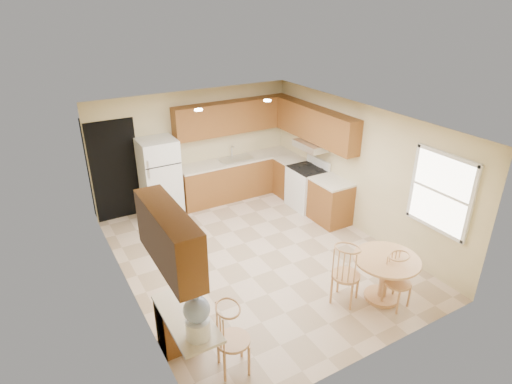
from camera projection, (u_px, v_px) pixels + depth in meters
floor at (258, 256)px, 7.74m from camera, size 5.50×5.50×0.00m
ceiling at (258, 121)px, 6.68m from camera, size 4.50×5.50×0.02m
wall_back at (195, 147)px, 9.37m from camera, size 4.50×0.02×2.50m
wall_front at (375, 279)px, 5.05m from camera, size 4.50×0.02×2.50m
wall_left at (124, 227)px, 6.19m from camera, size 0.02×5.50×2.50m
wall_right at (359, 169)px, 8.23m from camera, size 0.02×5.50×2.50m
doorway at (115, 171)px, 8.65m from camera, size 0.90×0.02×2.10m
base_cab_back at (237, 178)px, 9.87m from camera, size 2.75×0.60×0.87m
counter_back at (237, 160)px, 9.68m from camera, size 2.75×0.63×0.04m
base_cab_right_a at (290, 178)px, 9.89m from camera, size 0.60×0.59×0.87m
counter_right_a at (291, 159)px, 9.70m from camera, size 0.63×0.59×0.04m
base_cab_right_b at (330, 202)px, 8.75m from camera, size 0.60×0.80×0.87m
counter_right_b at (332, 182)px, 8.56m from camera, size 0.63×0.80×0.04m
upper_cab_back at (233, 117)px, 9.38m from camera, size 2.75×0.33×0.70m
upper_cab_right at (316, 124)px, 8.85m from camera, size 0.33×2.42×0.70m
upper_cab_left at (169, 238)px, 4.76m from camera, size 0.33×1.40×0.70m
sink at (236, 159)px, 9.66m from camera, size 0.78×0.44×0.01m
range_hood at (312, 145)px, 8.97m from camera, size 0.50×0.76×0.14m
desk_pedestal at (178, 324)px, 5.65m from camera, size 0.48×0.42×0.72m
desk_top at (186, 318)px, 5.18m from camera, size 0.50×1.20×0.04m
window at (441, 192)px, 6.66m from camera, size 0.06×1.12×1.30m
can_light_a at (198, 110)px, 7.40m from camera, size 0.14×0.14×0.02m
can_light_b at (267, 100)px, 8.04m from camera, size 0.14×0.14×0.02m
refrigerator at (160, 178)px, 8.84m from camera, size 0.74×0.72×1.68m
stove at (307, 187)px, 9.34m from camera, size 0.65×0.76×1.09m
dining_table at (385, 272)px, 6.47m from camera, size 0.99×0.99×0.73m
chair_table_a at (351, 271)px, 6.30m from camera, size 0.43×0.55×0.98m
chair_table_b at (403, 279)px, 6.23m from camera, size 0.38×0.39×0.87m
chair_desk at (236, 337)px, 5.10m from camera, size 0.43×0.56×0.98m
water_crock at (197, 317)px, 4.75m from camera, size 0.30×0.30×0.63m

